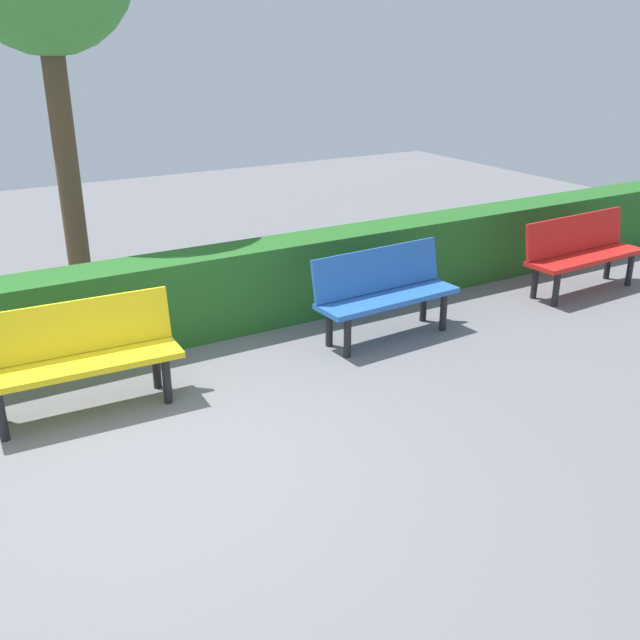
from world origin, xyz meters
The scene contains 5 objects.
ground_plane centered at (0.00, 0.00, 0.00)m, with size 20.84×20.84×0.00m, color slate.
bench_red centered at (-5.39, -0.93, 0.48)m, with size 1.61×0.51×0.86m.
bench_blue centered at (-2.65, -0.97, 0.48)m, with size 1.50×0.53×0.86m.
bench_yellow centered at (0.26, -0.95, 0.48)m, with size 1.55×0.52×0.86m.
hedge_row centered at (-1.21, -1.89, 0.42)m, with size 16.84×0.50×0.83m, color #266023.
Camera 1 is at (1.23, 4.38, 2.78)m, focal length 40.42 mm.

